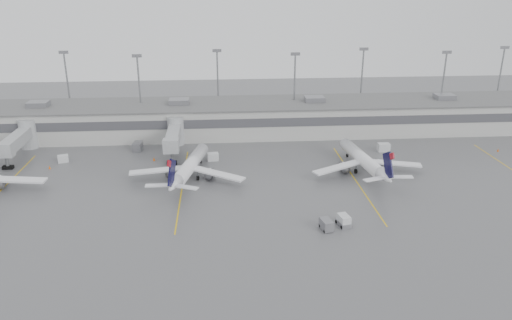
{
  "coord_description": "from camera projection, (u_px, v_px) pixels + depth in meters",
  "views": [
    {
      "loc": [
        -9.83,
        -67.68,
        39.33
      ],
      "look_at": [
        -2.84,
        24.0,
        5.0
      ],
      "focal_mm": 35.0,
      "sensor_mm": 36.0,
      "label": 1
    }
  ],
  "objects": [
    {
      "name": "baggage_cart",
      "position": [
        326.0,
        224.0,
        81.52
      ],
      "size": [
        2.09,
        3.01,
        1.77
      ],
      "rotation": [
        0.0,
        0.0,
        0.2
      ],
      "color": "slate",
      "rests_on": "ground"
    },
    {
      "name": "cone_a",
      "position": [
        50.0,
        167.0,
        107.19
      ],
      "size": [
        0.45,
        0.45,
        0.72
      ],
      "primitive_type": "cone",
      "color": "#FF6205",
      "rests_on": "ground"
    },
    {
      "name": "ground",
      "position": [
        286.0,
        243.0,
        77.68
      ],
      "size": [
        260.0,
        260.0,
        0.0
      ],
      "primitive_type": "plane",
      "color": "#57575A",
      "rests_on": "ground"
    },
    {
      "name": "cone_d",
      "position": [
        498.0,
        150.0,
        117.78
      ],
      "size": [
        0.43,
        0.43,
        0.69
      ],
      "primitive_type": "cone",
      "color": "#FF6205",
      "rests_on": "ground"
    },
    {
      "name": "stand_markings",
      "position": [
        270.0,
        183.0,
        100.09
      ],
      "size": [
        105.25,
        40.0,
        0.01
      ],
      "color": "yellow",
      "rests_on": "ground"
    },
    {
      "name": "gse_uld_c",
      "position": [
        384.0,
        147.0,
        117.73
      ],
      "size": [
        2.73,
        1.83,
        1.92
      ],
      "primitive_type": "cube",
      "rotation": [
        0.0,
        0.0,
        0.01
      ],
      "color": "silver",
      "rests_on": "ground"
    },
    {
      "name": "light_masts",
      "position": [
        255.0,
        83.0,
        133.02
      ],
      "size": [
        142.4,
        8.0,
        20.6
      ],
      "color": "gray",
      "rests_on": "ground"
    },
    {
      "name": "jet_bridge_left",
      "position": [
        22.0,
        138.0,
        115.08
      ],
      "size": [
        4.0,
        17.2,
        7.0
      ],
      "color": "gray",
      "rests_on": "ground"
    },
    {
      "name": "gse_uld_b",
      "position": [
        213.0,
        157.0,
        111.91
      ],
      "size": [
        2.63,
        1.91,
        1.74
      ],
      "primitive_type": "cube",
      "rotation": [
        0.0,
        0.0,
        0.11
      ],
      "color": "silver",
      "rests_on": "ground"
    },
    {
      "name": "jet_mid_left",
      "position": [
        189.0,
        166.0,
        101.18
      ],
      "size": [
        23.46,
        26.6,
        8.73
      ],
      "rotation": [
        0.0,
        0.0,
        -0.23
      ],
      "color": "white",
      "rests_on": "ground"
    },
    {
      "name": "gse_loader",
      "position": [
        138.0,
        146.0,
        118.26
      ],
      "size": [
        2.19,
        3.3,
        1.98
      ],
      "primitive_type": "cube",
      "rotation": [
        0.0,
        0.0,
        -0.07
      ],
      "color": "slate",
      "rests_on": "ground"
    },
    {
      "name": "jet_mid_right",
      "position": [
        364.0,
        160.0,
        104.78
      ],
      "size": [
        23.8,
        26.83,
        8.7
      ],
      "rotation": [
        0.0,
        0.0,
        0.12
      ],
      "color": "white",
      "rests_on": "ground"
    },
    {
      "name": "baggage_tug",
      "position": [
        344.0,
        221.0,
        82.93
      ],
      "size": [
        2.38,
        3.2,
        1.87
      ],
      "rotation": [
        0.0,
        0.0,
        0.2
      ],
      "color": "silver",
      "rests_on": "ground"
    },
    {
      "name": "cone_b",
      "position": [
        154.0,
        159.0,
        111.93
      ],
      "size": [
        0.5,
        0.5,
        0.8
      ],
      "primitive_type": "cone",
      "color": "#FF6205",
      "rests_on": "ground"
    },
    {
      "name": "cone_c",
      "position": [
        350.0,
        162.0,
        110.36
      ],
      "size": [
        0.46,
        0.46,
        0.74
      ],
      "primitive_type": "cone",
      "color": "#FF6205",
      "rests_on": "ground"
    },
    {
      "name": "jet_bridge_right",
      "position": [
        174.0,
        134.0,
        117.57
      ],
      "size": [
        4.0,
        17.2,
        7.0
      ],
      "color": "gray",
      "rests_on": "ground"
    },
    {
      "name": "gse_uld_a",
      "position": [
        63.0,
        159.0,
        110.98
      ],
      "size": [
        2.58,
        2.09,
        1.59
      ],
      "primitive_type": "cube",
      "rotation": [
        0.0,
        0.0,
        0.3
      ],
      "color": "silver",
      "rests_on": "ground"
    },
    {
      "name": "terminal",
      "position": [
        257.0,
        117.0,
        130.38
      ],
      "size": [
        152.0,
        17.0,
        9.45
      ],
      "color": "#B3B3AE",
      "rests_on": "ground"
    }
  ]
}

